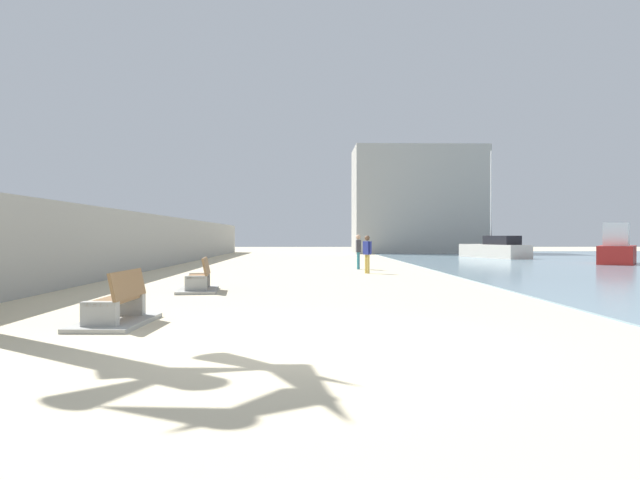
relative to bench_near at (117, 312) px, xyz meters
name	(u,v)px	position (x,y,z in m)	size (l,w,h in m)	color
ground_plane	(303,271)	(3.22, 15.97, -0.23)	(120.00, 120.00, 0.00)	beige
seawall	(137,242)	(-4.28, 15.97, 1.08)	(0.80, 64.00, 2.64)	#9E9E99
bench_near	(117,312)	(0.00, 0.00, 0.00)	(1.17, 2.14, 0.98)	#9E9E99
bench_far	(199,283)	(0.29, 6.35, 0.00)	(1.32, 2.21, 0.98)	#9E9E99
person_walking	(358,249)	(5.84, 17.46, 0.73)	(0.22, 0.53, 1.67)	teal
person_standing	(367,251)	(5.96, 14.38, 0.71)	(0.35, 0.45, 1.62)	gold
boat_far_right	(495,249)	(16.93, 31.46, 0.45)	(3.62, 6.69, 7.79)	beige
boat_nearest	(617,249)	(20.74, 21.87, 0.64)	(3.67, 4.43, 2.30)	red
harbor_building	(418,201)	(13.70, 43.97, 4.67)	(12.00, 6.00, 9.80)	#9E9E99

